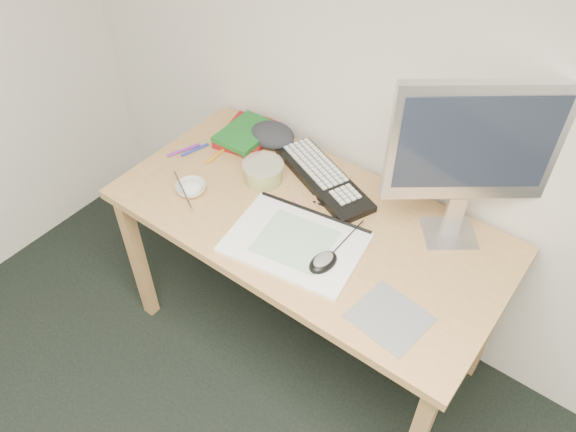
# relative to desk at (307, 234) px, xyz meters

# --- Properties ---
(desk) EXTENTS (1.40, 0.70, 0.75)m
(desk) POSITION_rel_desk_xyz_m (0.00, 0.00, 0.00)
(desk) COLOR tan
(desk) RESTS_ON ground
(mousepad) EXTENTS (0.23, 0.22, 0.00)m
(mousepad) POSITION_rel_desk_xyz_m (0.44, -0.19, 0.08)
(mousepad) COLOR slate
(mousepad) RESTS_ON desk
(sketchpad) EXTENTS (0.49, 0.38, 0.01)m
(sketchpad) POSITION_rel_desk_xyz_m (0.04, -0.12, 0.09)
(sketchpad) COLOR white
(sketchpad) RESTS_ON desk
(keyboard) EXTENTS (0.49, 0.32, 0.03)m
(keyboard) POSITION_rel_desk_xyz_m (-0.07, 0.20, 0.10)
(keyboard) COLOR black
(keyboard) RESTS_ON desk
(monitor) EXTENTS (0.42, 0.34, 0.59)m
(monitor) POSITION_rel_desk_xyz_m (0.43, 0.23, 0.45)
(monitor) COLOR silver
(monitor) RESTS_ON desk
(mouse) EXTENTS (0.08, 0.12, 0.04)m
(mouse) POSITION_rel_desk_xyz_m (0.17, -0.15, 0.11)
(mouse) COLOR black
(mouse) RESTS_ON sketchpad
(rice_bowl) EXTENTS (0.14, 0.14, 0.03)m
(rice_bowl) POSITION_rel_desk_xyz_m (-0.42, -0.15, 0.10)
(rice_bowl) COLOR silver
(rice_bowl) RESTS_ON desk
(chopsticks) EXTENTS (0.20, 0.12, 0.02)m
(chopsticks) POSITION_rel_desk_xyz_m (-0.42, -0.18, 0.12)
(chopsticks) COLOR #ABABAD
(chopsticks) RESTS_ON rice_bowl
(fruit_tub) EXTENTS (0.16, 0.16, 0.08)m
(fruit_tub) POSITION_rel_desk_xyz_m (-0.25, 0.07, 0.12)
(fruit_tub) COLOR gold
(fruit_tub) RESTS_ON desk
(book_red) EXTENTS (0.25, 0.29, 0.03)m
(book_red) POSITION_rel_desk_xyz_m (-0.48, 0.24, 0.09)
(book_red) COLOR maroon
(book_red) RESTS_ON desk
(book_green) EXTENTS (0.18, 0.24, 0.02)m
(book_green) POSITION_rel_desk_xyz_m (-0.46, 0.22, 0.12)
(book_green) COLOR #196523
(book_green) RESTS_ON book_red
(cloth_lump) EXTENTS (0.18, 0.15, 0.07)m
(cloth_lump) POSITION_rel_desk_xyz_m (-0.37, 0.27, 0.12)
(cloth_lump) COLOR #24282B
(cloth_lump) RESTS_ON desk
(pencil_pink) EXTENTS (0.17, 0.07, 0.01)m
(pencil_pink) POSITION_rel_desk_xyz_m (-0.03, 0.02, 0.09)
(pencil_pink) COLOR pink
(pencil_pink) RESTS_ON desk
(pencil_tan) EXTENTS (0.14, 0.14, 0.01)m
(pencil_tan) POSITION_rel_desk_xyz_m (-0.01, 0.07, 0.09)
(pencil_tan) COLOR tan
(pencil_tan) RESTS_ON desk
(pencil_black) EXTENTS (0.17, 0.02, 0.01)m
(pencil_black) POSITION_rel_desk_xyz_m (0.06, 0.09, 0.09)
(pencil_black) COLOR black
(pencil_black) RESTS_ON desk
(marker_blue) EXTENTS (0.04, 0.12, 0.01)m
(marker_blue) POSITION_rel_desk_xyz_m (-0.58, 0.04, 0.09)
(marker_blue) COLOR #2132B4
(marker_blue) RESTS_ON desk
(marker_orange) EXTENTS (0.02, 0.14, 0.01)m
(marker_orange) POSITION_rel_desk_xyz_m (-0.49, 0.08, 0.09)
(marker_orange) COLOR orange
(marker_orange) RESTS_ON desk
(marker_purple) EXTENTS (0.06, 0.14, 0.01)m
(marker_purple) POSITION_rel_desk_xyz_m (-0.62, 0.01, 0.09)
(marker_purple) COLOR purple
(marker_purple) RESTS_ON desk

